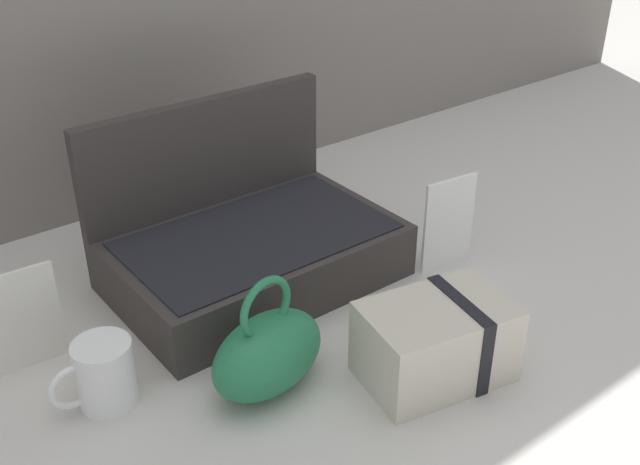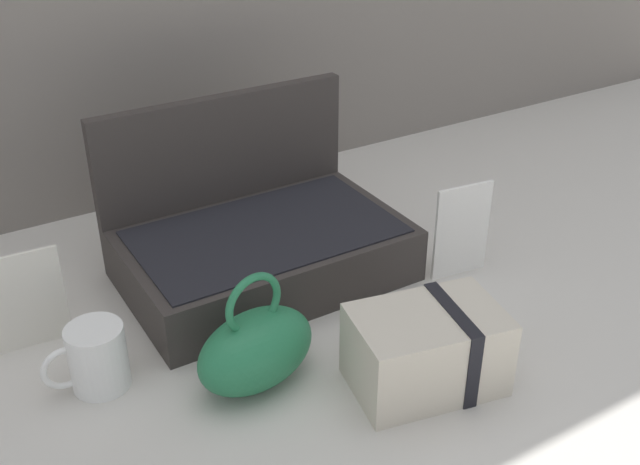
% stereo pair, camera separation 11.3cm
% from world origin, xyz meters
% --- Properties ---
extents(ground_plane, '(6.00, 6.00, 0.00)m').
position_xyz_m(ground_plane, '(0.00, 0.00, 0.00)').
color(ground_plane, beige).
extents(open_suitcase, '(0.48, 0.31, 0.29)m').
position_xyz_m(open_suitcase, '(-0.03, 0.17, 0.07)').
color(open_suitcase, '#332D2B').
rests_on(open_suitcase, ground_plane).
extents(teal_pouch_handbag, '(0.20, 0.14, 0.18)m').
position_xyz_m(teal_pouch_handbag, '(-0.17, -0.10, 0.06)').
color(teal_pouch_handbag, '#237247').
rests_on(teal_pouch_handbag, ground_plane).
extents(cream_toiletry_bag, '(0.23, 0.18, 0.12)m').
position_xyz_m(cream_toiletry_bag, '(0.04, -0.22, 0.06)').
color(cream_toiletry_bag, beige).
rests_on(cream_toiletry_bag, ground_plane).
extents(coffee_mug, '(0.12, 0.08, 0.10)m').
position_xyz_m(coffee_mug, '(-0.36, 0.01, 0.05)').
color(coffee_mug, white).
rests_on(coffee_mug, ground_plane).
extents(info_card_left, '(0.11, 0.02, 0.17)m').
position_xyz_m(info_card_left, '(0.27, -0.02, 0.09)').
color(info_card_left, white).
rests_on(info_card_left, ground_plane).
extents(poster_card_right, '(0.12, 0.01, 0.16)m').
position_xyz_m(poster_card_right, '(-0.42, 0.16, 0.08)').
color(poster_card_right, silver).
rests_on(poster_card_right, ground_plane).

